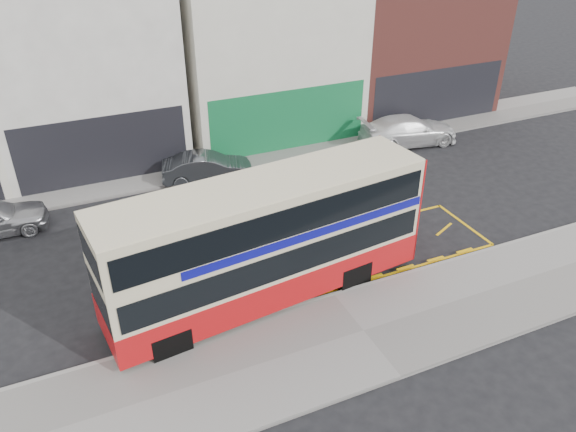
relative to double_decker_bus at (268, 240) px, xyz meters
name	(u,v)px	position (x,y,z in m)	size (l,w,h in m)	color
ground	(328,291)	(1.91, -0.60, -2.20)	(120.00, 120.00, 0.00)	black
pavement	(363,332)	(1.91, -2.90, -2.13)	(40.00, 4.00, 0.15)	gray
kerb	(334,296)	(1.91, -0.98, -2.13)	(40.00, 0.15, 0.15)	gray
far_pavement	(224,161)	(1.91, 10.40, -2.13)	(50.00, 3.00, 0.15)	gray
road_markings	(308,265)	(1.91, 1.00, -2.20)	(14.00, 3.40, 0.01)	#EBAF0C
terrace_left	(78,46)	(-3.59, 14.38, 3.12)	(8.00, 8.01, 11.80)	white
terrace_green_shop	(259,33)	(5.41, 14.38, 2.87)	(9.00, 8.01, 11.30)	silver
terrace_right	(403,27)	(14.41, 14.38, 2.37)	(9.00, 8.01, 10.30)	brown
double_decker_bus	(268,240)	(0.00, 0.00, 0.00)	(10.71, 3.59, 4.19)	beige
bus_stop_post	(208,285)	(-2.25, -1.00, -0.36)	(0.70, 0.12, 2.80)	black
car_grey	(207,168)	(0.62, 8.83, -1.54)	(1.41, 4.05, 1.33)	#474C50
car_white	(408,130)	(11.44, 8.72, -1.45)	(2.10, 5.17, 1.50)	white
street_tree_right	(374,73)	(10.75, 11.33, 0.92)	(2.12, 2.12, 4.59)	black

